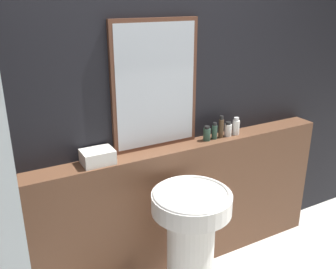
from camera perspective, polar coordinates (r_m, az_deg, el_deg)
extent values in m
cube|color=black|center=(2.52, -3.23, 3.73)|extent=(8.00, 0.06, 2.50)
cube|color=brown|center=(2.74, -1.80, -12.17)|extent=(2.81, 0.18, 1.00)
cylinder|color=white|center=(2.56, 3.40, -18.48)|extent=(0.30, 0.30, 0.73)
cylinder|color=white|center=(2.32, 3.62, -10.29)|extent=(0.49, 0.49, 0.12)
torus|color=white|center=(2.29, 3.65, -9.04)|extent=(0.48, 0.48, 0.02)
cube|color=#563323|center=(2.45, -1.95, 7.41)|extent=(0.61, 0.03, 0.85)
cube|color=#B2BCC6|center=(2.44, -1.85, 7.37)|extent=(0.56, 0.02, 0.80)
cube|color=silver|center=(2.35, -10.67, -3.34)|extent=(0.20, 0.15, 0.09)
cylinder|color=#2D4C3D|center=(2.69, 5.94, 0.00)|extent=(0.05, 0.05, 0.09)
cylinder|color=black|center=(2.67, 5.98, 1.08)|extent=(0.04, 0.04, 0.02)
cylinder|color=#2D4C3D|center=(2.72, 7.09, 0.35)|extent=(0.04, 0.04, 0.10)
cylinder|color=black|center=(2.70, 7.14, 1.58)|extent=(0.03, 0.03, 0.02)
cylinder|color=#4C3823|center=(2.75, 8.08, 0.89)|extent=(0.04, 0.04, 0.14)
cylinder|color=black|center=(2.72, 8.17, 2.54)|extent=(0.03, 0.03, 0.03)
cylinder|color=white|center=(2.79, 9.13, 0.65)|extent=(0.05, 0.05, 0.09)
cylinder|color=black|center=(2.77, 9.19, 1.72)|extent=(0.04, 0.04, 0.02)
cylinder|color=white|center=(2.83, 10.30, 1.07)|extent=(0.05, 0.05, 0.11)
cylinder|color=silver|center=(2.81, 10.39, 2.34)|extent=(0.04, 0.04, 0.02)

